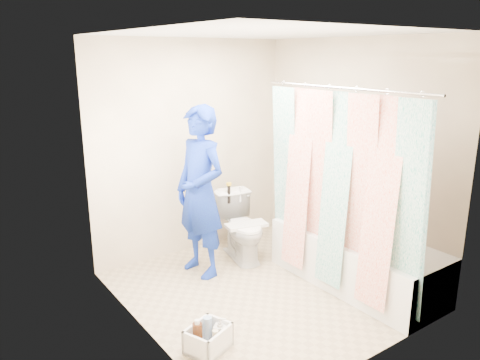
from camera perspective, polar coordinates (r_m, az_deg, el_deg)
floor at (r=4.69m, az=2.62°, el=-13.32°), size 2.60×2.60×0.00m
ceiling at (r=4.12m, az=3.04°, el=17.44°), size 2.40×2.60×0.02m
wall_back at (r=5.30m, az=-5.95°, el=3.84°), size 2.40×0.02×2.40m
wall_front at (r=3.37m, az=16.67°, el=-3.39°), size 2.40×0.02×2.40m
wall_left at (r=3.65m, az=-12.14°, el=-1.65°), size 0.02×2.60×2.40m
wall_right at (r=5.06m, az=13.54°, el=2.96°), size 0.02×2.60×2.40m
bathtub at (r=4.83m, az=13.91°, el=-9.32°), size 0.70×1.75×0.50m
curtain_rod at (r=4.18m, az=12.38°, el=10.91°), size 0.02×1.90×0.02m
shower_curtain at (r=4.34m, az=11.69°, el=-1.41°), size 0.06×1.75×1.80m
toilet at (r=5.23m, az=0.26°, el=-5.74°), size 0.56×0.79×0.73m
tank_lid at (r=5.11m, az=0.78°, el=-5.50°), size 0.48×0.29×0.03m
tank_internals at (r=5.27m, az=-0.99°, el=-1.49°), size 0.18×0.07×0.24m
plumber at (r=4.74m, az=-4.86°, el=-1.49°), size 0.51×0.70×1.76m
cleaning_caddy at (r=3.85m, az=-3.79°, el=-18.71°), size 0.40×0.36×0.25m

